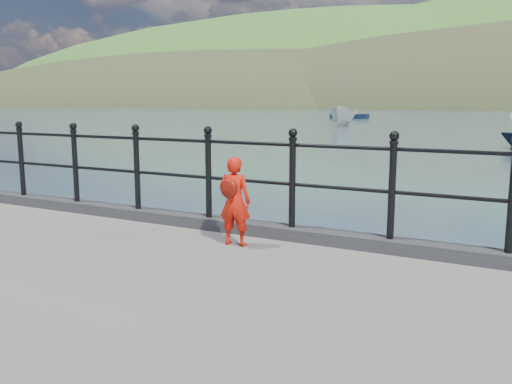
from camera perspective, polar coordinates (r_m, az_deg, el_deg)
The scene contains 6 objects.
ground at distance 7.34m, azimuth -0.17°, elevation -11.70°, with size 600.00×600.00×0.00m, color #2D4251.
kerb at distance 6.90m, azimuth -0.77°, elevation -3.75°, with size 60.00×0.30×0.15m, color #28282B.
railing at distance 6.76m, azimuth -0.78°, elevation 2.44°, with size 18.11×0.11×1.20m.
child at distance 6.25m, azimuth -2.29°, elevation -0.89°, with size 0.42×0.34×1.04m.
launch_white at distance 57.41m, azimuth 9.16°, elevation 7.87°, with size 2.10×5.59×2.16m, color beige.
sailboat_left at distance 84.40m, azimuth 9.80°, elevation 7.86°, with size 5.78×1.93×8.20m.
Camera 1 is at (3.26, -6.02, 2.66)m, focal length 38.00 mm.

